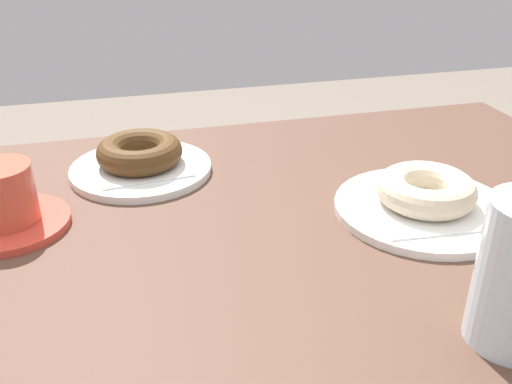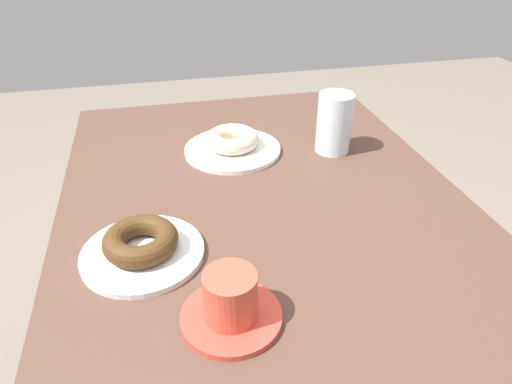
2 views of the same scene
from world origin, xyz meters
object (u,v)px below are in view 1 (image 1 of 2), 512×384
Objects in this scene: plate_sugar_ring at (423,209)px; plate_chocolate_ring at (141,169)px; donut_chocolate_ring at (140,152)px; donut_sugar_ring at (426,190)px; coffee_cup at (5,203)px.

plate_chocolate_ring is at bearing -32.36° from plate_sugar_ring.
donut_chocolate_ring is (0.00, 0.00, 0.03)m from plate_chocolate_ring.
coffee_cup reaches higher than donut_sugar_ring.
donut_chocolate_ring is at bearing -32.36° from donut_sugar_ring.
plate_chocolate_ring and plate_sugar_ring have the same top height.
donut_sugar_ring is (0.00, 0.00, 0.03)m from plate_sugar_ring.
donut_chocolate_ring is 0.39m from donut_sugar_ring.
plate_sugar_ring is 0.03m from donut_sugar_ring.
donut_sugar_ring is at bearing 147.64° from donut_chocolate_ring.
coffee_cup reaches higher than plate_sugar_ring.
donut_sugar_ring is 0.85× the size of coffee_cup.
coffee_cup is (0.16, 0.12, 0.03)m from plate_chocolate_ring.
plate_sugar_ring is 1.83× the size of donut_sugar_ring.
donut_sugar_ring is at bearing 147.64° from plate_chocolate_ring.
plate_sugar_ring is (-0.33, 0.21, -0.00)m from plate_chocolate_ring.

